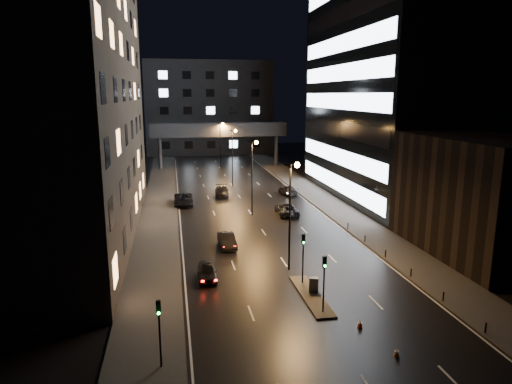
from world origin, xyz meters
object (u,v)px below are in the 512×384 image
car_away_c (183,199)px  utility_cabinet (314,284)px  car_away_b (227,240)px  car_away_d (222,191)px  car_toward_b (288,190)px  car_toward_a (287,209)px  car_away_a (207,272)px

car_away_c → utility_cabinet: (9.70, -33.16, -0.08)m
car_away_b → car_away_d: size_ratio=0.85×
car_toward_b → utility_cabinet: car_toward_b is taller
car_away_b → car_away_c: bearing=99.1°
car_toward_a → utility_cabinet: (-3.98, -24.76, -0.02)m
car_away_a → car_away_c: car_away_c is taller
car_away_a → car_away_d: (4.98, 33.59, 0.06)m
utility_cabinet → car_away_a: bearing=167.3°
car_away_a → car_away_c: 28.69m
car_away_a → car_toward_b: car_toward_b is taller
car_away_a → car_away_b: car_away_b is taller
car_away_a → car_away_b: 8.86m
car_toward_b → utility_cabinet: (-7.34, -37.20, 0.03)m
car_away_a → car_away_d: bearing=82.6°
car_away_b → car_toward_b: car_away_b is taller
car_away_b → car_away_c: car_away_c is taller
car_away_b → utility_cabinet: car_away_b is taller
car_away_a → car_toward_a: bearing=59.6°
car_toward_a → car_toward_b: size_ratio=1.12×
car_away_d → car_toward_b: (10.77, -0.89, -0.06)m
car_away_d → car_toward_b: size_ratio=1.08×
car_away_c → car_toward_b: bearing=14.1°
car_away_d → car_away_b: bearing=-90.7°
car_away_a → car_away_c: size_ratio=0.69×
car_away_a → car_away_d: 33.95m
car_toward_b → car_toward_a: bearing=68.4°
car_away_b → car_toward_b: 27.53m
car_away_c → car_toward_a: 16.05m
car_toward_a → car_away_d: bearing=-60.1°
car_away_b → car_toward_a: size_ratio=0.82×
car_toward_a → car_toward_b: bearing=-104.3°
car_away_b → car_away_d: bearing=82.7°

